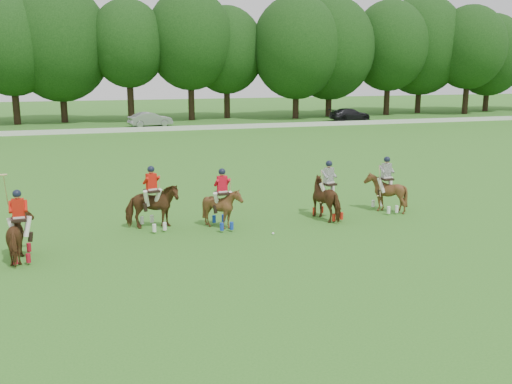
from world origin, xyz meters
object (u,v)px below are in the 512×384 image
object	(u,v)px
polo_red_a	(21,235)
polo_stripe_b	(385,192)
car_mid	(150,119)
car_right	(350,114)
polo_ball	(273,234)
polo_stripe_a	(328,198)
polo_red_c	(222,207)
polo_red_b	(152,207)

from	to	relation	value
polo_red_a	polo_stripe_b	bearing A→B (deg)	9.02
polo_red_a	polo_stripe_b	distance (m)	14.09
car_mid	car_right	size ratio (longest dim) A/B	0.92
polo_ball	car_mid	bearing A→B (deg)	89.94
car_mid	polo_stripe_b	size ratio (longest dim) A/B	1.87
polo_red_a	polo_stripe_a	bearing A→B (deg)	9.20
car_mid	car_right	bearing A→B (deg)	-103.00
polo_red_c	polo_ball	world-z (taller)	polo_red_c
polo_red_a	polo_ball	distance (m)	8.42
car_right	polo_red_b	xyz separation A→B (m)	(-26.08, -37.26, 0.18)
car_right	polo_ball	distance (m)	45.02
polo_stripe_a	polo_red_a	bearing A→B (deg)	-170.80
polo_red_a	polo_stripe_a	distance (m)	11.30
car_right	polo_red_c	size ratio (longest dim) A/B	2.07
car_mid	polo_red_a	size ratio (longest dim) A/B	1.55
polo_ball	polo_red_c	bearing A→B (deg)	138.12
polo_red_b	polo_stripe_b	xyz separation A→B (m)	(9.58, -0.12, -0.03)
polo_stripe_a	polo_stripe_b	distance (m)	2.79
polo_stripe_a	polo_ball	bearing A→B (deg)	-152.05
polo_stripe_b	polo_red_b	bearing A→B (deg)	179.27
polo_stripe_b	polo_ball	distance (m)	5.90
car_mid	polo_stripe_b	xyz separation A→B (m)	(5.49, -37.38, 0.12)
car_right	polo_stripe_b	distance (m)	40.86
car_right	polo_red_b	distance (m)	45.48
polo_red_b	polo_stripe_b	bearing A→B (deg)	-0.73
car_mid	polo_red_a	bearing A→B (deg)	154.99
car_right	polo_red_c	world-z (taller)	polo_red_c
polo_red_b	polo_stripe_a	distance (m)	6.84
polo_ball	polo_red_a	bearing A→B (deg)	-177.71
polo_stripe_b	polo_stripe_a	bearing A→B (deg)	-171.71
polo_red_b	polo_stripe_a	world-z (taller)	polo_red_b
polo_ball	car_right	bearing A→B (deg)	60.70
polo_red_a	polo_ball	world-z (taller)	polo_red_a
car_right	polo_ball	bearing A→B (deg)	146.94
polo_red_b	polo_red_a	bearing A→B (deg)	-151.71
car_mid	polo_stripe_a	bearing A→B (deg)	171.13
polo_ball	polo_stripe_b	bearing A→B (deg)	18.70
car_right	polo_stripe_a	world-z (taller)	polo_stripe_a
car_mid	polo_red_a	distance (m)	40.47
polo_red_c	polo_stripe_b	distance (m)	7.09
polo_red_a	polo_red_c	size ratio (longest dim) A/B	1.23
car_right	polo_red_b	size ratio (longest dim) A/B	1.97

